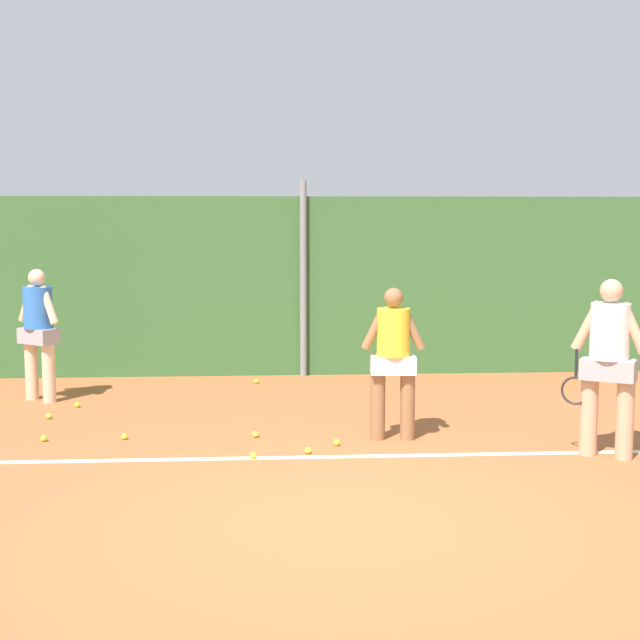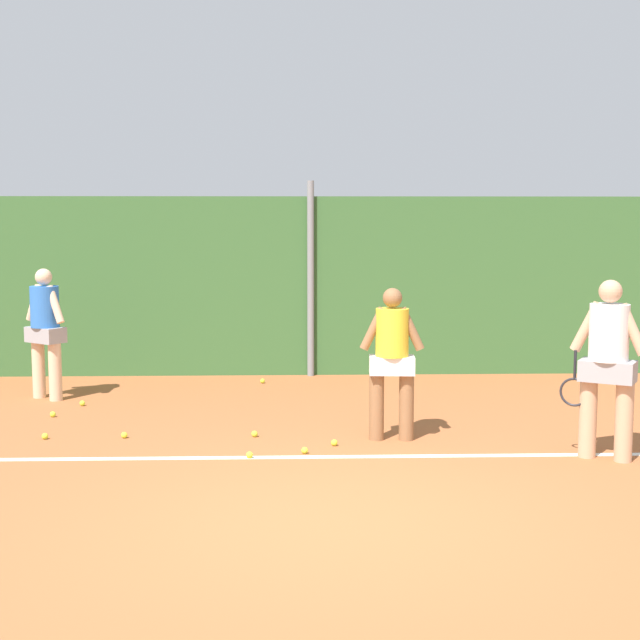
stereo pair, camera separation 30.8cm
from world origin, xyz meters
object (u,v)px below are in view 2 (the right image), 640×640
tennis_ball_2 (53,414)px  tennis_ball_11 (124,435)px  tennis_ball_9 (305,450)px  player_foreground_near (608,360)px  tennis_ball_7 (255,434)px  tennis_ball_10 (45,436)px  tennis_ball_6 (263,381)px  player_backcourt_far (45,326)px  tennis_ball_0 (250,455)px  tennis_ball_5 (82,403)px  tennis_ball_4 (334,443)px  player_midcourt (392,355)px

tennis_ball_2 → tennis_ball_11: same height
tennis_ball_2 → tennis_ball_9: same height
player_foreground_near → tennis_ball_9: 3.04m
tennis_ball_7 → tennis_ball_10: 2.19m
tennis_ball_6 → tennis_ball_11: 3.39m
tennis_ball_9 → tennis_ball_2: bearing=149.4°
tennis_ball_2 → tennis_ball_6: 3.15m
player_backcourt_far → tennis_ball_6: size_ratio=25.30×
tennis_ball_0 → tennis_ball_10: (-2.18, 0.82, 0.00)m
tennis_ball_5 → tennis_ball_7: size_ratio=1.00×
tennis_ball_6 → tennis_ball_10: bearing=-125.0°
tennis_ball_2 → tennis_ball_6: same height
player_backcourt_far → tennis_ball_9: 4.38m
player_foreground_near → player_backcourt_far: bearing=3.6°
player_foreground_near → tennis_ball_0: player_foreground_near is taller
tennis_ball_7 → player_backcourt_far: bearing=142.5°
tennis_ball_6 → tennis_ball_10: size_ratio=1.00×
tennis_ball_9 → tennis_ball_4: bearing=43.8°
tennis_ball_11 → tennis_ball_9: bearing=-19.9°
player_midcourt → tennis_ball_2: size_ratio=24.15×
player_foreground_near → tennis_ball_5: bearing=5.1°
tennis_ball_4 → tennis_ball_7: size_ratio=1.00×
player_backcourt_far → tennis_ball_9: player_backcourt_far is taller
tennis_ball_0 → tennis_ball_6: (0.00, 3.94, 0.00)m
tennis_ball_6 → tennis_ball_10: 3.81m
tennis_ball_7 → tennis_ball_9: (0.52, -0.69, 0.00)m
player_foreground_near → tennis_ball_2: (-5.79, 2.01, -0.94)m
player_foreground_near → tennis_ball_9: size_ratio=26.23×
tennis_ball_6 → tennis_ball_7: same height
tennis_ball_6 → tennis_ball_9: same height
player_backcourt_far → tennis_ball_9: (3.25, -2.79, -0.91)m
tennis_ball_10 → player_midcourt: bearing=-2.1°
tennis_ball_2 → tennis_ball_4: bearing=-23.9°
tennis_ball_2 → player_backcourt_far: bearing=107.7°
player_backcourt_far → tennis_ball_11: 2.67m
tennis_ball_5 → tennis_ball_6: same height
tennis_ball_4 → tennis_ball_5: size_ratio=1.00×
tennis_ball_6 → tennis_ball_7: (0.01, -3.09, 0.00)m
tennis_ball_4 → player_foreground_near: bearing=-12.7°
tennis_ball_10 → player_foreground_near: bearing=-9.6°
player_midcourt → tennis_ball_0: 1.82m
player_foreground_near → player_midcourt: player_foreground_near is taller
tennis_ball_0 → tennis_ball_2: (-2.37, 1.88, 0.00)m
player_backcourt_far → tennis_ball_11: size_ratio=25.30×
player_foreground_near → tennis_ball_10: 5.75m
tennis_ball_2 → tennis_ball_4: same height
tennis_ball_4 → tennis_ball_11: 2.23m
player_foreground_near → tennis_ball_4: size_ratio=26.23×
tennis_ball_6 → tennis_ball_11: size_ratio=1.00×
tennis_ball_7 → tennis_ball_10: same height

